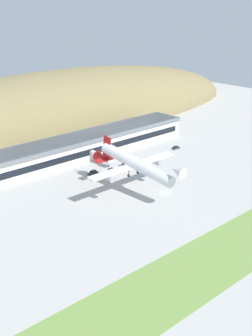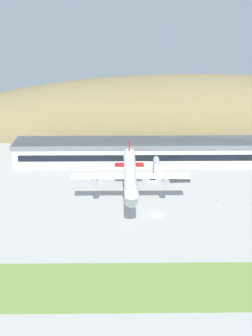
{
  "view_description": "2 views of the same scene",
  "coord_description": "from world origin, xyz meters",
  "px_view_note": "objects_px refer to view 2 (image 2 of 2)",
  "views": [
    {
      "loc": [
        -120.44,
        -106.95,
        69.72
      ],
      "look_at": [
        -11.49,
        8.88,
        10.43
      ],
      "focal_mm": 50.0,
      "sensor_mm": 36.0,
      "label": 1
    },
    {
      "loc": [
        -12.44,
        -141.8,
        68.81
      ],
      "look_at": [
        -10.58,
        11.29,
        12.72
      ],
      "focal_mm": 50.0,
      "sensor_mm": 36.0,
      "label": 2
    }
  ],
  "objects_px": {
    "fuel_truck": "(180,178)",
    "traffic_cone_1": "(79,195)",
    "jetway_0": "(157,165)",
    "cargo_airplane": "(130,175)",
    "service_car_0": "(152,180)",
    "traffic_cone_0": "(216,200)",
    "service_car_3": "(134,177)",
    "terminal_building": "(152,150)"
  },
  "relations": [
    {
      "from": "terminal_building",
      "to": "jetway_0",
      "type": "distance_m",
      "value": 15.23
    },
    {
      "from": "service_car_3",
      "to": "fuel_truck",
      "type": "distance_m",
      "value": 18.71
    },
    {
      "from": "terminal_building",
      "to": "fuel_truck",
      "type": "bearing_deg",
      "value": -67.29
    },
    {
      "from": "cargo_airplane",
      "to": "traffic_cone_1",
      "type": "relative_size",
      "value": 76.64
    },
    {
      "from": "service_car_0",
      "to": "traffic_cone_0",
      "type": "xyz_separation_m",
      "value": [
        21.88,
        -19.04,
        -0.3
      ]
    },
    {
      "from": "jetway_0",
      "to": "service_car_0",
      "type": "relative_size",
      "value": 3.25
    },
    {
      "from": "service_car_0",
      "to": "traffic_cone_1",
      "type": "bearing_deg",
      "value": -152.91
    },
    {
      "from": "service_car_3",
      "to": "terminal_building",
      "type": "bearing_deg",
      "value": 67.36
    },
    {
      "from": "terminal_building",
      "to": "traffic_cone_1",
      "type": "height_order",
      "value": "terminal_building"
    },
    {
      "from": "service_car_0",
      "to": "service_car_3",
      "type": "relative_size",
      "value": 0.86
    },
    {
      "from": "cargo_airplane",
      "to": "terminal_building",
      "type": "bearing_deg",
      "value": 77.43
    },
    {
      "from": "jetway_0",
      "to": "traffic_cone_1",
      "type": "distance_m",
      "value": 38.02
    },
    {
      "from": "jetway_0",
      "to": "traffic_cone_1",
      "type": "relative_size",
      "value": 22.64
    },
    {
      "from": "service_car_0",
      "to": "fuel_truck",
      "type": "height_order",
      "value": "fuel_truck"
    },
    {
      "from": "cargo_airplane",
      "to": "service_car_3",
      "type": "bearing_deg",
      "value": 85.73
    },
    {
      "from": "terminal_building",
      "to": "service_car_3",
      "type": "bearing_deg",
      "value": -112.64
    },
    {
      "from": "service_car_0",
      "to": "traffic_cone_1",
      "type": "relative_size",
      "value": 6.96
    },
    {
      "from": "terminal_building",
      "to": "traffic_cone_1",
      "type": "relative_size",
      "value": 207.79
    },
    {
      "from": "cargo_airplane",
      "to": "fuel_truck",
      "type": "bearing_deg",
      "value": 48.89
    },
    {
      "from": "traffic_cone_0",
      "to": "cargo_airplane",
      "type": "bearing_deg",
      "value": -171.61
    },
    {
      "from": "fuel_truck",
      "to": "traffic_cone_1",
      "type": "xyz_separation_m",
      "value": [
        -38.9,
        -13.92,
        -1.29
      ]
    },
    {
      "from": "terminal_building",
      "to": "service_car_0",
      "type": "relative_size",
      "value": 29.84
    },
    {
      "from": "traffic_cone_1",
      "to": "jetway_0",
      "type": "bearing_deg",
      "value": 36.5
    },
    {
      "from": "service_car_3",
      "to": "fuel_truck",
      "type": "height_order",
      "value": "fuel_truck"
    },
    {
      "from": "jetway_0",
      "to": "service_car_0",
      "type": "xyz_separation_m",
      "value": [
        -2.67,
        -8.31,
        -3.41
      ]
    },
    {
      "from": "cargo_airplane",
      "to": "fuel_truck",
      "type": "xyz_separation_m",
      "value": [
        20.39,
        23.36,
        -10.45
      ]
    },
    {
      "from": "service_car_0",
      "to": "service_car_3",
      "type": "height_order",
      "value": "service_car_3"
    },
    {
      "from": "terminal_building",
      "to": "service_car_0",
      "type": "height_order",
      "value": "terminal_building"
    },
    {
      "from": "service_car_3",
      "to": "fuel_truck",
      "type": "relative_size",
      "value": 0.58
    },
    {
      "from": "cargo_airplane",
      "to": "traffic_cone_1",
      "type": "xyz_separation_m",
      "value": [
        -18.52,
        9.44,
        -11.74
      ]
    },
    {
      "from": "jetway_0",
      "to": "service_car_3",
      "type": "distance_m",
      "value": 11.72
    },
    {
      "from": "fuel_truck",
      "to": "service_car_0",
      "type": "bearing_deg",
      "value": 178.6
    },
    {
      "from": "traffic_cone_1",
      "to": "cargo_airplane",
      "type": "bearing_deg",
      "value": -27.01
    },
    {
      "from": "service_car_3",
      "to": "traffic_cone_0",
      "type": "bearing_deg",
      "value": -37.14
    },
    {
      "from": "cargo_airplane",
      "to": "service_car_3",
      "type": "distance_m",
      "value": 29.03
    },
    {
      "from": "cargo_airplane",
      "to": "traffic_cone_0",
      "type": "relative_size",
      "value": 76.64
    },
    {
      "from": "fuel_truck",
      "to": "traffic_cone_0",
      "type": "relative_size",
      "value": 13.91
    },
    {
      "from": "traffic_cone_1",
      "to": "terminal_building",
      "type": "bearing_deg",
      "value": 52.34
    },
    {
      "from": "jetway_0",
      "to": "traffic_cone_1",
      "type": "height_order",
      "value": "jetway_0"
    },
    {
      "from": "service_car_0",
      "to": "fuel_truck",
      "type": "relative_size",
      "value": 0.5
    },
    {
      "from": "jetway_0",
      "to": "service_car_3",
      "type": "xyz_separation_m",
      "value": [
        -9.91,
        -5.3,
        -3.32
      ]
    },
    {
      "from": "jetway_0",
      "to": "cargo_airplane",
      "type": "bearing_deg",
      "value": -110.43
    }
  ]
}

